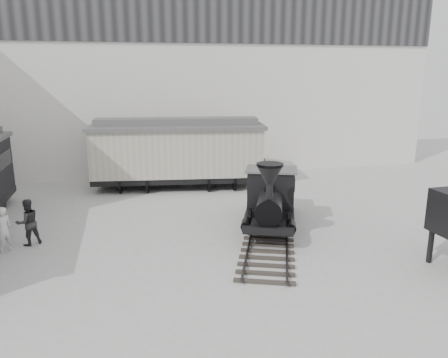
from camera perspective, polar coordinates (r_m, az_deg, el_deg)
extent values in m
plane|color=#9E9E9B|center=(14.71, 0.73, -11.77)|extent=(90.00, 90.00, 0.00)
cube|color=silver|center=(28.07, -6.69, 12.01)|extent=(34.00, 2.40, 11.00)
cube|color=#232326|center=(27.00, -6.62, 20.45)|extent=(34.00, 0.12, 3.00)
cube|color=#2B2623|center=(17.70, 5.92, -7.02)|extent=(4.94, 8.96, 0.15)
cube|color=#2D2D30|center=(17.72, 3.66, -6.79)|extent=(3.21, 8.31, 0.06)
cube|color=#2D2D30|center=(17.68, 8.18, -6.95)|extent=(3.21, 8.31, 0.06)
cylinder|color=black|center=(17.08, 3.38, -5.59)|extent=(0.48, 1.03, 1.06)
cylinder|color=black|center=(17.04, 8.45, -5.77)|extent=(0.48, 1.03, 1.06)
cylinder|color=black|center=(18.26, 3.69, -4.29)|extent=(0.48, 1.03, 1.06)
cylinder|color=black|center=(18.22, 8.41, -4.46)|extent=(0.48, 1.03, 1.06)
cube|color=black|center=(17.60, 5.99, -4.65)|extent=(3.03, 3.92, 0.27)
cylinder|color=black|center=(16.77, 5.97, -3.39)|extent=(1.69, 2.41, 0.96)
cylinder|color=black|center=(15.72, 5.93, -1.70)|extent=(0.32, 0.32, 0.58)
cone|color=black|center=(15.57, 5.98, 0.52)|extent=(1.19, 1.19, 0.67)
sphere|color=black|center=(17.01, 6.05, -1.52)|extent=(0.50, 0.50, 0.50)
cube|color=black|center=(18.17, 6.15, -1.16)|extent=(2.22, 1.88, 1.49)
cube|color=#535252|center=(17.99, 6.22, 1.26)|extent=(2.46, 2.13, 0.08)
cube|color=black|center=(19.98, 6.27, -1.36)|extent=(2.30, 2.41, 0.87)
cylinder|color=black|center=(24.86, -11.42, -0.27)|extent=(2.14, 1.08, 0.82)
cylinder|color=black|center=(24.82, -0.54, -0.02)|extent=(2.14, 1.08, 0.82)
cube|color=black|center=(24.68, -6.00, 0.31)|extent=(9.48, 3.73, 0.31)
cube|color=#A7A296|center=(24.38, -6.08, 3.59)|extent=(9.49, 3.83, 2.56)
cube|color=#535252|center=(24.18, -6.17, 6.82)|extent=(9.83, 4.17, 0.20)
cube|color=#535252|center=(24.14, -6.18, 7.50)|extent=(8.90, 2.35, 0.37)
imported|color=silver|center=(17.68, -26.86, -5.89)|extent=(0.74, 0.68, 1.69)
imported|color=#272829|center=(17.95, -24.25, -5.16)|extent=(1.09, 1.02, 1.78)
cube|color=black|center=(16.56, 25.36, -7.91)|extent=(0.14, 0.14, 1.20)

